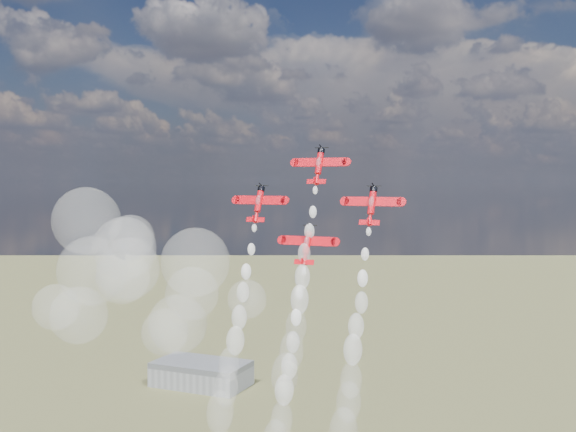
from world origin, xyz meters
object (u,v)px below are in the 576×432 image
(plane_right, at_px, (372,205))
(plane_slot, at_px, (307,244))
(hangar, at_px, (201,373))
(plane_left, at_px, (259,203))
(plane_lead, at_px, (319,165))

(plane_right, distance_m, plane_slot, 16.06)
(hangar, relative_size, plane_left, 4.05)
(hangar, distance_m, plane_left, 233.34)
(plane_slot, bearing_deg, hangar, 126.65)
(hangar, height_order, plane_lead, plane_lead)
(plane_right, bearing_deg, hangar, 129.85)
(plane_left, xyz_separation_m, plane_slot, (13.16, -3.56, -8.49))
(plane_left, bearing_deg, hangar, 124.36)
(plane_lead, relative_size, plane_left, 1.00)
(hangar, distance_m, plane_right, 247.83)
(plane_slot, bearing_deg, plane_left, 164.85)
(plane_right, relative_size, plane_slot, 1.00)
(plane_lead, bearing_deg, hangar, 127.78)
(plane_left, distance_m, plane_slot, 16.06)
(hangar, height_order, plane_right, plane_right)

